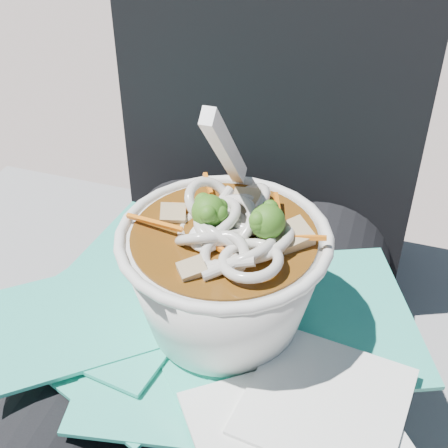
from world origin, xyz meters
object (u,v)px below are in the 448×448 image
(udon_bowl, at_px, (225,268))
(person_body, at_px, (227,305))
(stone_ledge, at_px, (238,444))
(lap, at_px, (199,385))
(plastic_bag, at_px, (185,318))

(udon_bowl, bearing_deg, person_body, 105.86)
(stone_ledge, xyz_separation_m, udon_bowl, (0.03, -0.15, 0.47))
(stone_ledge, bearing_deg, lap, -90.00)
(lap, relative_size, udon_bowl, 2.36)
(plastic_bag, bearing_deg, person_body, 83.15)
(stone_ledge, xyz_separation_m, plastic_bag, (-0.01, -0.15, 0.40))
(person_body, distance_m, plastic_bag, 0.11)
(stone_ledge, relative_size, person_body, 0.99)
(lap, distance_m, plastic_bag, 0.09)
(person_body, relative_size, udon_bowl, 4.98)
(stone_ledge, height_order, person_body, person_body)
(stone_ledge, bearing_deg, person_body, -90.00)
(plastic_bag, bearing_deg, udon_bowl, -0.02)
(udon_bowl, bearing_deg, plastic_bag, 179.98)
(lap, bearing_deg, stone_ledge, 90.00)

